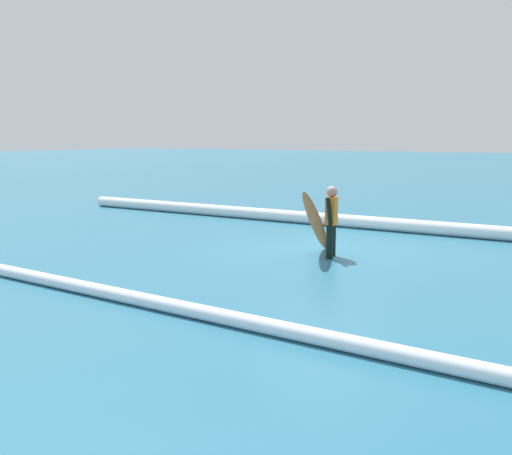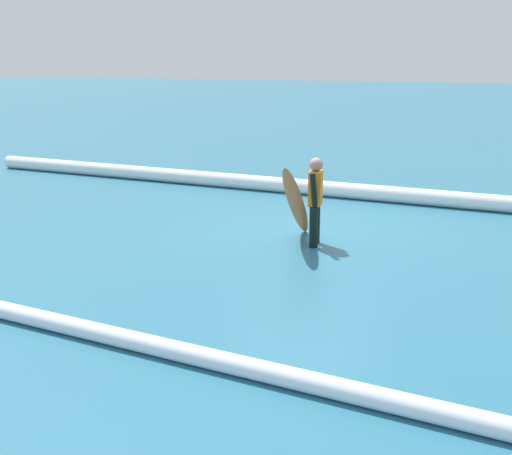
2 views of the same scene
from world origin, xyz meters
The scene contains 4 objects.
ground_plane centered at (0.00, 0.00, 0.00)m, with size 171.67×171.67×0.00m, color #296984.
surfer centered at (-0.41, 0.60, 0.81)m, with size 0.28×0.60×1.44m.
surfboard centered at (-0.10, 0.68, 0.70)m, with size 0.60×1.75×1.42m.
wave_crest_foreground centered at (0.19, -3.32, 0.17)m, with size 0.34×0.34×20.24m, color white.
Camera 2 is at (-4.26, 10.58, 2.95)m, focal length 47.18 mm.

